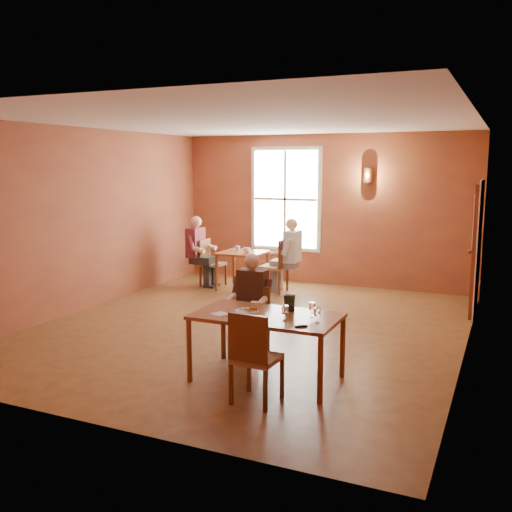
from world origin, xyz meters
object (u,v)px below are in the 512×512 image
at_px(diner_white, 275,257).
at_px(chair_diner_maroon, 213,263).
at_px(second_table, 243,270).
at_px(chair_empty, 257,356).
at_px(diner_maroon, 212,253).
at_px(main_table, 267,347).
at_px(chair_diner_white, 274,266).
at_px(diner_main, 249,309).
at_px(chair_diner_main, 250,322).

xyz_separation_m(diner_white, chair_diner_maroon, (-1.33, 0.00, -0.21)).
bearing_deg(second_table, chair_empty, -62.97).
distance_m(second_table, diner_maroon, 0.75).
distance_m(main_table, chair_empty, 0.64).
distance_m(chair_diner_white, chair_diner_maroon, 1.30).
bearing_deg(second_table, diner_maroon, 180.00).
relative_size(diner_main, second_table, 1.48).
relative_size(second_table, diner_white, 0.61).
bearing_deg(chair_empty, chair_diner_maroon, 126.07).
bearing_deg(chair_empty, diner_white, 113.44).
height_order(chair_diner_main, diner_white, diner_white).
bearing_deg(chair_diner_maroon, chair_diner_main, 34.68).
height_order(chair_diner_main, chair_diner_maroon, chair_diner_maroon).
relative_size(chair_diner_white, diner_white, 0.75).
distance_m(diner_main, chair_empty, 1.40).
relative_size(chair_diner_main, diner_maroon, 0.64).
height_order(chair_empty, chair_diner_maroon, chair_empty).
bearing_deg(chair_diner_white, chair_diner_main, -162.09).
relative_size(chair_diner_main, diner_main, 0.71).
bearing_deg(main_table, diner_white, 111.08).
xyz_separation_m(chair_empty, chair_diner_maroon, (-3.10, 4.79, -0.01)).
bearing_deg(diner_maroon, main_table, 35.42).
height_order(diner_main, chair_diner_maroon, diner_main).
bearing_deg(chair_empty, diner_main, 121.16).
height_order(main_table, second_table, main_table).
relative_size(diner_main, diner_maroon, 0.91).
bearing_deg(main_table, chair_diner_white, 111.44).
distance_m(diner_main, diner_white, 3.73).
height_order(chair_empty, second_table, chair_empty).
bearing_deg(chair_diner_white, second_table, 90.00).
distance_m(chair_empty, second_table, 5.38).
bearing_deg(chair_diner_white, diner_maroon, 90.00).
distance_m(chair_empty, diner_white, 5.11).
height_order(diner_main, chair_diner_white, diner_main).
height_order(main_table, chair_empty, chair_empty).
height_order(chair_diner_maroon, diner_maroon, diner_maroon).
height_order(second_table, diner_white, diner_white).
relative_size(chair_diner_white, chair_diner_maroon, 1.09).
bearing_deg(chair_diner_maroon, diner_main, 34.45).
distance_m(chair_empty, diner_maroon, 5.72).
bearing_deg(diner_white, diner_maroon, 90.00).
distance_m(diner_main, chair_diner_white, 3.74).
height_order(main_table, chair_diner_white, chair_diner_white).
relative_size(main_table, chair_diner_white, 1.58).
bearing_deg(main_table, diner_maroon, 125.42).
distance_m(chair_diner_main, diner_main, 0.18).
relative_size(main_table, chair_diner_main, 1.84).
height_order(main_table, diner_maroon, diner_maroon).
bearing_deg(main_table, second_table, 118.73).
distance_m(second_table, chair_diner_maroon, 0.66).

